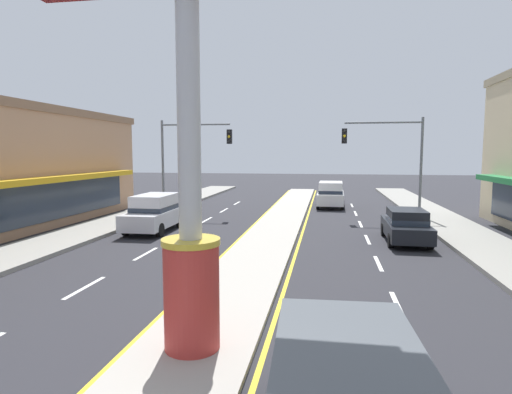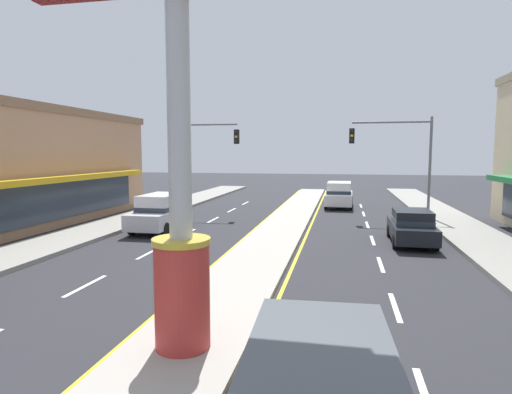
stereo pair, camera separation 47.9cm
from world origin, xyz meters
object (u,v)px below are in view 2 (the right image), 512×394
Objects in this scene: suv_near_left_lane at (339,194)px; sedan_far_left_oncoming at (412,226)px; traffic_light_left_side at (195,150)px; traffic_light_right_side at (400,150)px; district_sign at (179,135)px; suv_near_right_lane at (161,212)px.

sedan_far_left_oncoming is (3.30, -12.23, -0.20)m from suv_near_left_lane.
traffic_light_left_side reaches higher than suv_near_left_lane.
traffic_light_left_side reaches higher than sedan_far_left_oncoming.
traffic_light_left_side and traffic_light_right_side have the same top height.
sedan_far_left_oncoming is at bearing -92.26° from traffic_light_right_side.
traffic_light_right_side is at bearing 0.44° from traffic_light_left_side.
suv_near_left_lane is 12.67m from sedan_far_left_oncoming.
sedan_far_left_oncoming is at bearing -74.90° from suv_near_left_lane.
district_sign reaches higher than traffic_light_left_side.
suv_near_right_lane is at bearing -153.10° from traffic_light_right_side.
suv_near_right_lane is at bearing -87.43° from traffic_light_left_side.
traffic_light_left_side is at bearing -179.56° from traffic_light_right_side.
traffic_light_left_side is 14.97m from sedan_far_left_oncoming.
traffic_light_right_side is at bearing 87.74° from sedan_far_left_oncoming.
sedan_far_left_oncoming is at bearing -3.75° from suv_near_right_lane.
district_sign is 24.67m from suv_near_left_lane.
district_sign is 14.01m from sedan_far_left_oncoming.
suv_near_left_lane is 1.07× the size of sedan_far_left_oncoming.
district_sign is 1.93× the size of sedan_far_left_oncoming.
traffic_light_right_side reaches higher than suv_near_left_lane.
traffic_light_left_side is 11.16m from suv_near_left_lane.
district_sign reaches higher than suv_near_right_lane.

